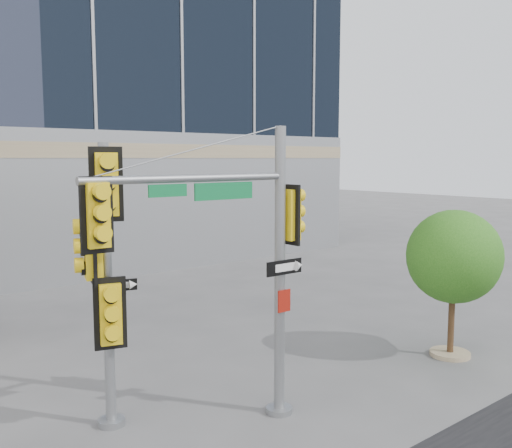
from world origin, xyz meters
TOP-DOWN VIEW (x-y plane):
  - ground at (0.00, 0.00)m, footprint 120.00×120.00m
  - main_signal_pole at (-1.46, 0.44)m, footprint 4.25×0.51m
  - secondary_signal_pole at (-3.29, 1.91)m, footprint 0.89×0.82m
  - street_tree at (4.98, 0.11)m, footprint 2.34×2.29m

SIDE VIEW (x-z plane):
  - ground at x=0.00m, z-range 0.00..0.00m
  - street_tree at x=4.98m, z-range 0.58..4.23m
  - secondary_signal_pole at x=-3.29m, z-range 0.45..5.62m
  - main_signal_pole at x=-1.46m, z-range 0.66..6.13m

